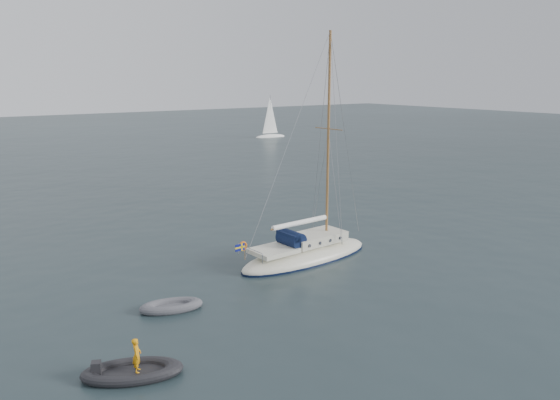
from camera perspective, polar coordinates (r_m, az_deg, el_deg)
ground at (r=34.67m, az=3.31°, el=-6.32°), size 300.00×300.00×0.00m
sailboat at (r=34.53m, az=2.77°, el=-4.45°), size 10.31×3.09×14.69m
dinghy at (r=28.09m, az=-11.30°, el=-10.83°), size 3.13×1.41×0.45m
rib at (r=22.77m, az=-15.21°, el=-16.83°), size 3.90×1.77×1.59m
distant_yacht_b at (r=104.81m, az=-1.05°, el=8.55°), size 6.41×3.42×8.50m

